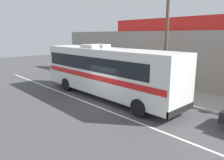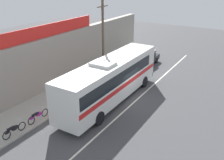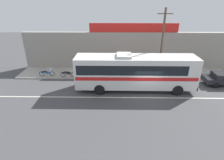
{
  "view_description": "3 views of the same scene",
  "coord_description": "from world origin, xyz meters",
  "px_view_note": "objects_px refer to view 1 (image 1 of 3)",
  "views": [
    {
      "loc": [
        10.2,
        -8.85,
        4.52
      ],
      "look_at": [
        -1.48,
        1.9,
        1.09
      ],
      "focal_mm": 34.16,
      "sensor_mm": 36.0,
      "label": 1
    },
    {
      "loc": [
        -17.26,
        -8.88,
        9.91
      ],
      "look_at": [
        -1.54,
        0.65,
        2.13
      ],
      "focal_mm": 40.28,
      "sensor_mm": 36.0,
      "label": 2
    },
    {
      "loc": [
        -3.17,
        -15.96,
        8.73
      ],
      "look_at": [
        -3.45,
        0.55,
        1.23
      ],
      "focal_mm": 29.03,
      "sensor_mm": 36.0,
      "label": 3
    }
  ],
  "objects_px": {
    "pedestrian_far_left": "(159,78)",
    "motorcycle_orange": "(68,69)",
    "motorcycle_blue": "(79,72)",
    "motorcycle_red": "(90,74)",
    "utility_pole": "(166,40)",
    "intercity_bus": "(106,69)"
  },
  "relations": [
    {
      "from": "motorcycle_blue",
      "to": "motorcycle_red",
      "type": "bearing_deg",
      "value": -0.14
    },
    {
      "from": "intercity_bus",
      "to": "motorcycle_red",
      "type": "relative_size",
      "value": 6.28
    },
    {
      "from": "intercity_bus",
      "to": "motorcycle_blue",
      "type": "xyz_separation_m",
      "value": [
        -7.59,
        2.77,
        -1.5
      ]
    },
    {
      "from": "pedestrian_far_left",
      "to": "motorcycle_orange",
      "type": "bearing_deg",
      "value": -176.14
    },
    {
      "from": "pedestrian_far_left",
      "to": "intercity_bus",
      "type": "bearing_deg",
      "value": -117.36
    },
    {
      "from": "motorcycle_blue",
      "to": "pedestrian_far_left",
      "type": "relative_size",
      "value": 1.06
    },
    {
      "from": "motorcycle_orange",
      "to": "motorcycle_blue",
      "type": "bearing_deg",
      "value": -3.99
    },
    {
      "from": "motorcycle_red",
      "to": "utility_pole",
      "type": "bearing_deg",
      "value": -0.18
    },
    {
      "from": "motorcycle_blue",
      "to": "motorcycle_red",
      "type": "relative_size",
      "value": 0.96
    },
    {
      "from": "motorcycle_red",
      "to": "motorcycle_orange",
      "type": "bearing_deg",
      "value": 177.73
    },
    {
      "from": "motorcycle_blue",
      "to": "utility_pole",
      "type": "bearing_deg",
      "value": -0.18
    },
    {
      "from": "motorcycle_orange",
      "to": "intercity_bus",
      "type": "bearing_deg",
      "value": -16.16
    },
    {
      "from": "intercity_bus",
      "to": "motorcycle_orange",
      "type": "xyz_separation_m",
      "value": [
        -10.16,
        2.95,
        -1.5
      ]
    },
    {
      "from": "pedestrian_far_left",
      "to": "motorcycle_blue",
      "type": "bearing_deg",
      "value": -174.03
    },
    {
      "from": "intercity_bus",
      "to": "motorcycle_orange",
      "type": "height_order",
      "value": "intercity_bus"
    },
    {
      "from": "pedestrian_far_left",
      "to": "utility_pole",
      "type": "bearing_deg",
      "value": -41.24
    },
    {
      "from": "utility_pole",
      "to": "pedestrian_far_left",
      "type": "relative_size",
      "value": 4.46
    },
    {
      "from": "motorcycle_blue",
      "to": "pedestrian_far_left",
      "type": "bearing_deg",
      "value": 5.97
    },
    {
      "from": "intercity_bus",
      "to": "motorcycle_red",
      "type": "height_order",
      "value": "intercity_bus"
    },
    {
      "from": "motorcycle_red",
      "to": "pedestrian_far_left",
      "type": "relative_size",
      "value": 1.1
    },
    {
      "from": "intercity_bus",
      "to": "motorcycle_orange",
      "type": "distance_m",
      "value": 10.69
    },
    {
      "from": "motorcycle_blue",
      "to": "motorcycle_red",
      "type": "height_order",
      "value": "same"
    }
  ]
}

